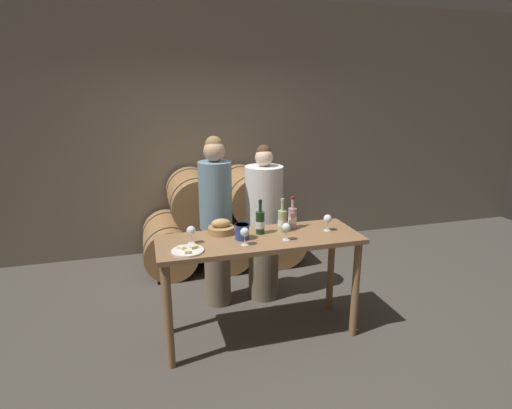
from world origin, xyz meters
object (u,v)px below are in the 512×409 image
at_px(blue_crock, 242,231).
at_px(wine_glass_right, 327,219).
at_px(cheese_plate, 188,250).
at_px(wine_glass_center, 286,228).
at_px(wine_bottle_white, 282,221).
at_px(tasting_table, 260,253).
at_px(bread_basket, 221,228).
at_px(wine_bottle_rose, 292,218).
at_px(wine_glass_left, 245,233).
at_px(wine_glass_far_left, 191,231).
at_px(person_right, 264,224).
at_px(wine_bottle_red, 260,222).
at_px(person_left, 216,221).

xyz_separation_m(blue_crock, wine_glass_right, (0.76, 0.01, 0.04)).
xyz_separation_m(cheese_plate, wine_glass_center, (0.80, 0.03, 0.09)).
xyz_separation_m(wine_bottle_white, wine_glass_right, (0.38, -0.08, 0.01)).
xyz_separation_m(blue_crock, cheese_plate, (-0.46, -0.14, -0.06)).
xyz_separation_m(tasting_table, wine_glass_center, (0.19, -0.12, 0.24)).
xyz_separation_m(wine_bottle_white, wine_glass_center, (-0.04, -0.21, 0.01)).
xyz_separation_m(bread_basket, wine_glass_right, (0.90, -0.18, 0.06)).
bearing_deg(tasting_table, wine_bottle_rose, 23.58).
bearing_deg(wine_glass_left, wine_glass_far_left, 159.10).
distance_m(tasting_table, person_right, 0.69).
relative_size(bread_basket, wine_glass_left, 1.52).
relative_size(wine_bottle_red, wine_bottle_white, 1.02).
distance_m(wine_bottle_white, wine_bottle_rose, 0.13).
xyz_separation_m(wine_bottle_red, wine_glass_right, (0.58, -0.08, 0.00)).
bearing_deg(wine_bottle_red, bread_basket, 163.17).
height_order(person_right, wine_glass_center, person_right).
bearing_deg(wine_glass_right, wine_glass_left, -169.72).
relative_size(blue_crock, wine_glass_center, 0.87).
xyz_separation_m(person_right, wine_bottle_red, (-0.20, -0.57, 0.22)).
distance_m(person_left, bread_basket, 0.48).
height_order(person_left, wine_bottle_red, person_left).
distance_m(wine_bottle_red, wine_bottle_rose, 0.32).
height_order(cheese_plate, wine_glass_right, wine_glass_right).
xyz_separation_m(person_right, wine_glass_far_left, (-0.79, -0.64, 0.22)).
bearing_deg(blue_crock, tasting_table, 1.73).
bearing_deg(wine_bottle_rose, wine_glass_center, -119.98).
bearing_deg(wine_glass_right, person_left, 142.82).
relative_size(person_left, person_right, 1.06).
bearing_deg(wine_glass_center, wine_glass_right, 16.46).
xyz_separation_m(wine_bottle_rose, wine_glass_far_left, (-0.90, -0.13, 0.01)).
xyz_separation_m(wine_bottle_rose, wine_glass_center, (-0.16, -0.27, 0.01)).
distance_m(wine_bottle_rose, wine_glass_center, 0.31).
height_order(wine_bottle_rose, wine_glass_right, wine_bottle_rose).
xyz_separation_m(wine_bottle_white, wine_glass_far_left, (-0.78, -0.07, 0.01)).
distance_m(wine_glass_left, wine_glass_center, 0.35).
relative_size(tasting_table, person_right, 1.07).
relative_size(wine_glass_far_left, wine_glass_center, 1.00).
distance_m(bread_basket, wine_glass_left, 0.35).
xyz_separation_m(wine_bottle_white, cheese_plate, (-0.84, -0.24, -0.09)).
distance_m(wine_bottle_white, blue_crock, 0.39).
relative_size(tasting_table, wine_glass_center, 11.69).
bearing_deg(wine_glass_center, bread_basket, 147.32).
relative_size(wine_glass_far_left, wine_glass_right, 1.00).
height_order(tasting_table, wine_bottle_rose, wine_bottle_rose).
distance_m(wine_bottle_white, wine_glass_left, 0.45).
distance_m(wine_bottle_red, bread_basket, 0.34).
bearing_deg(wine_bottle_white, wine_glass_left, -150.12).
distance_m(wine_bottle_rose, wine_glass_far_left, 0.91).
relative_size(wine_bottle_rose, wine_glass_left, 1.98).
xyz_separation_m(person_left, wine_glass_center, (0.43, -0.77, 0.15)).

